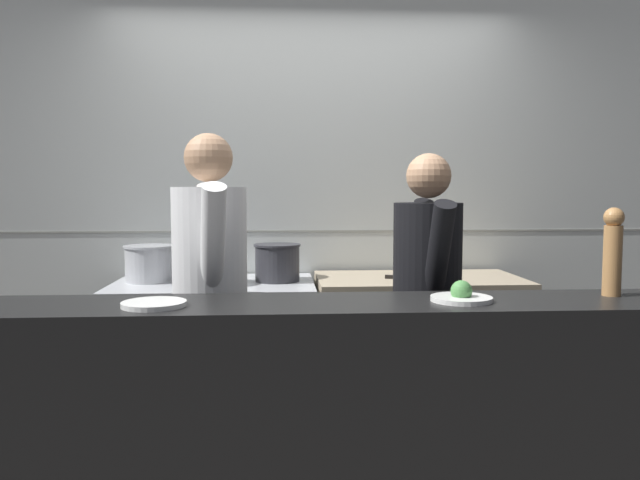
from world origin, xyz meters
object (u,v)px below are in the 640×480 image
object	(u,v)px
chefs_knife	(414,279)
plated_dish_appetiser	(461,296)
plated_dish_main	(154,304)
pepper_mill	(613,250)
sauce_pot	(210,270)
braising_pot	(277,262)
chef_head_cook	(210,296)
chef_sous	(427,303)
stock_pot	(149,262)
oven_range	(215,361)

from	to	relation	value
chefs_knife	plated_dish_appetiser	world-z (taller)	plated_dish_appetiser
plated_dish_main	pepper_mill	xyz separation A→B (m)	(1.77, 0.11, 0.17)
sauce_pot	braising_pot	world-z (taller)	braising_pot
sauce_pot	chef_head_cook	xyz separation A→B (m)	(0.06, -0.57, -0.05)
chefs_knife	plated_dish_main	world-z (taller)	plated_dish_main
chef_sous	chef_head_cook	bearing A→B (deg)	-179.21
braising_pot	chefs_knife	world-z (taller)	braising_pot
stock_pot	plated_dish_appetiser	xyz separation A→B (m)	(1.42, -1.24, 0.01)
oven_range	chef_head_cook	size ratio (longest dim) A/B	0.67
stock_pot	chefs_knife	bearing A→B (deg)	-6.05
oven_range	plated_dish_main	world-z (taller)	plated_dish_main
stock_pot	braising_pot	bearing A→B (deg)	-2.77
sauce_pot	braising_pot	bearing A→B (deg)	12.70
chefs_knife	plated_dish_appetiser	size ratio (longest dim) A/B	1.66
plated_dish_main	plated_dish_appetiser	bearing A→B (deg)	1.62
braising_pot	plated_dish_appetiser	distance (m)	1.40
plated_dish_appetiser	chef_head_cook	world-z (taller)	chef_head_cook
chef_head_cook	chef_sous	bearing A→B (deg)	-9.29
oven_range	braising_pot	distance (m)	0.66
plated_dish_main	oven_range	bearing A→B (deg)	85.95
plated_dish_main	chef_sous	bearing A→B (deg)	27.74
chefs_knife	plated_dish_appetiser	distance (m)	1.09
braising_pot	stock_pot	bearing A→B (deg)	177.23
sauce_pot	chefs_knife	bearing A→B (deg)	-1.99
stock_pot	chefs_knife	size ratio (longest dim) A/B	0.72
stock_pot	plated_dish_main	distance (m)	1.31
plated_dish_main	plated_dish_appetiser	size ratio (longest dim) A/B	1.00
stock_pot	chef_head_cook	xyz separation A→B (m)	(0.42, -0.69, -0.08)
plated_dish_main	sauce_pot	bearing A→B (deg)	86.32
sauce_pot	chefs_knife	distance (m)	1.13
stock_pot	plated_dish_main	xyz separation A→B (m)	(0.28, -1.28, -0.00)
stock_pot	pepper_mill	size ratio (longest dim) A/B	0.79
chef_sous	plated_dish_appetiser	bearing A→B (deg)	-90.93
oven_range	plated_dish_appetiser	xyz separation A→B (m)	(1.05, -1.18, 0.56)
plated_dish_appetiser	chef_sous	world-z (taller)	chef_sous
stock_pot	chef_head_cook	size ratio (longest dim) A/B	0.17
stock_pot	pepper_mill	distance (m)	2.36
chef_sous	chefs_knife	bearing A→B (deg)	83.79
braising_pot	chef_head_cook	size ratio (longest dim) A/B	0.16
chefs_knife	pepper_mill	distance (m)	1.18
oven_range	plated_dish_appetiser	size ratio (longest dim) A/B	4.80
sauce_pot	plated_dish_main	size ratio (longest dim) A/B	1.39
oven_range	chef_head_cook	xyz separation A→B (m)	(0.05, -0.63, 0.48)
stock_pot	chef_sous	size ratio (longest dim) A/B	0.18
chef_head_cook	chef_sous	size ratio (longest dim) A/B	1.05
chef_head_cook	pepper_mill	bearing A→B (deg)	-26.42
chefs_knife	pepper_mill	bearing A→B (deg)	-60.48
oven_range	pepper_mill	bearing A→B (deg)	-33.22
plated_dish_main	chef_sous	distance (m)	1.30
oven_range	sauce_pot	size ratio (longest dim) A/B	3.46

